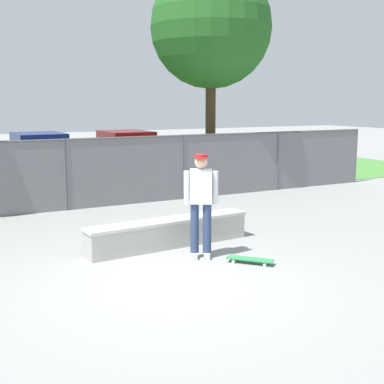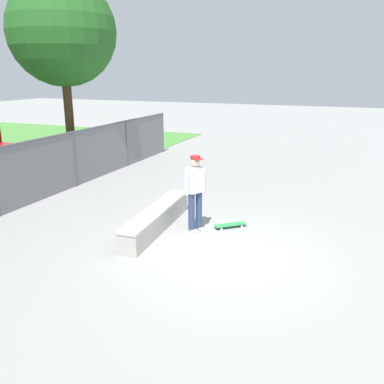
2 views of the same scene
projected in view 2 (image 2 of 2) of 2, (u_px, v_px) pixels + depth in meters
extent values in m
plane|color=gray|center=(220.00, 256.00, 8.56)|extent=(80.00, 80.00, 0.00)
cube|color=#A8A59E|center=(157.00, 220.00, 9.92)|extent=(3.30, 0.68, 0.47)
cube|color=beige|center=(157.00, 209.00, 9.85)|extent=(3.35, 0.72, 0.06)
cube|color=beige|center=(199.00, 229.00, 9.86)|extent=(0.22, 0.28, 0.10)
cube|color=beige|center=(192.00, 231.00, 9.72)|extent=(0.22, 0.28, 0.10)
cylinder|color=navy|center=(199.00, 209.00, 9.74)|extent=(0.15, 0.15, 0.88)
cylinder|color=navy|center=(191.00, 211.00, 9.61)|extent=(0.15, 0.15, 0.88)
cube|color=silver|center=(195.00, 180.00, 9.47)|extent=(0.44, 0.38, 0.60)
cylinder|color=silver|center=(204.00, 179.00, 9.62)|extent=(0.10, 0.10, 0.58)
cylinder|color=silver|center=(187.00, 182.00, 9.32)|extent=(0.10, 0.10, 0.58)
sphere|color=beige|center=(195.00, 161.00, 9.35)|extent=(0.22, 0.22, 0.22)
cylinder|color=maroon|center=(195.00, 157.00, 9.32)|extent=(0.23, 0.23, 0.06)
cube|color=maroon|center=(199.00, 159.00, 9.23)|extent=(0.23, 0.20, 0.02)
cube|color=#2D8C4C|center=(230.00, 225.00, 10.07)|extent=(0.68, 0.73, 0.02)
cube|color=#B2B2B7|center=(220.00, 227.00, 9.99)|extent=(0.14, 0.14, 0.02)
cube|color=#B2B2B7|center=(240.00, 224.00, 10.16)|extent=(0.14, 0.14, 0.02)
cylinder|color=silver|center=(219.00, 227.00, 10.07)|extent=(0.06, 0.06, 0.05)
cylinder|color=silver|center=(221.00, 229.00, 9.92)|extent=(0.06, 0.06, 0.05)
cylinder|color=silver|center=(239.00, 224.00, 10.25)|extent=(0.06, 0.06, 0.05)
cylinder|color=silver|center=(242.00, 226.00, 10.09)|extent=(0.06, 0.06, 0.05)
cylinder|color=#4C4C51|center=(74.00, 159.00, 13.46)|extent=(0.07, 0.07, 1.82)
cylinder|color=#4C4C51|center=(126.00, 143.00, 16.41)|extent=(0.07, 0.07, 1.82)
cylinder|color=#4C4C51|center=(163.00, 132.00, 19.36)|extent=(0.07, 0.07, 1.82)
cylinder|color=#47301E|center=(70.00, 124.00, 15.25)|extent=(0.32, 0.32, 3.59)
sphere|color=#21561E|center=(62.00, 32.00, 14.35)|extent=(3.74, 3.74, 3.74)
cylinder|color=black|center=(14.00, 161.00, 16.10)|extent=(0.22, 0.64, 0.64)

